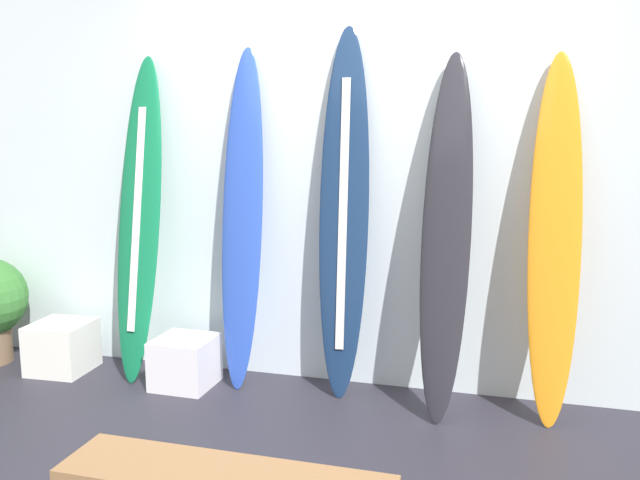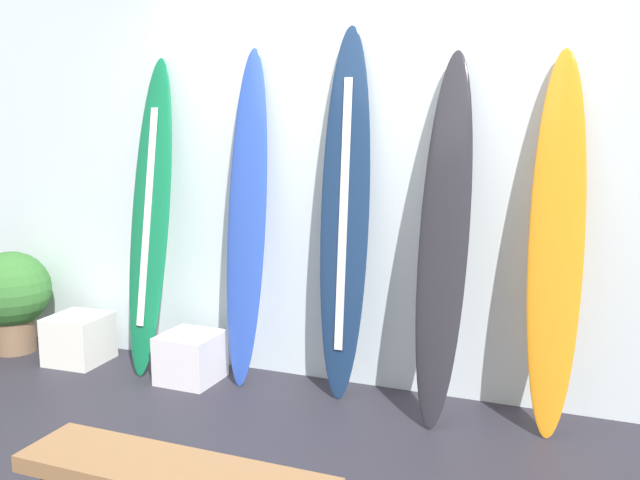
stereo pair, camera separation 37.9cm
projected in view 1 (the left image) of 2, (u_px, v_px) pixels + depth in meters
The scene contains 9 objects.
ground at pixel (290, 479), 3.02m from camera, with size 8.00×8.00×0.04m, color #2C2A33.
wall_back at pixel (353, 160), 4.02m from camera, with size 7.20×0.20×2.80m, color silver.
surfboard_emerald at pixel (139, 219), 4.11m from camera, with size 0.30×0.43×2.06m.
surfboard_cobalt at pixel (242, 220), 3.98m from camera, with size 0.26×0.33×2.09m.
surfboard_navy at pixel (344, 218), 3.82m from camera, with size 0.31×0.30×2.19m.
surfboard_charcoal at pixel (446, 238), 3.57m from camera, with size 0.28×0.49×2.02m.
surfboard_sunset at pixel (555, 243), 3.49m from camera, with size 0.30×0.39×2.01m.
display_block_left at pixel (62, 347), 4.32m from camera, with size 0.38×0.38×0.33m.
display_block_center at pixel (185, 362), 4.06m from camera, with size 0.36×0.36×0.31m.
Camera 1 is at (0.88, -2.66, 1.57)m, focal length 36.51 mm.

